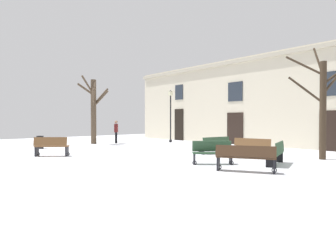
{
  "coord_description": "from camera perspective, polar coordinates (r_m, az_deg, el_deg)",
  "views": [
    {
      "loc": [
        11.66,
        -8.88,
        1.68
      ],
      "look_at": [
        0.0,
        1.67,
        1.38
      ],
      "focal_mm": 30.8,
      "sensor_mm": 36.0,
      "label": 1
    }
  ],
  "objects": [
    {
      "name": "ground_plane",
      "position": [
        14.75,
        -4.83,
        -5.45
      ],
      "size": [
        34.37,
        34.37,
        0.0
      ],
      "primitive_type": "plane",
      "color": "white"
    },
    {
      "name": "building_facade",
      "position": [
        20.99,
        14.05,
        4.92
      ],
      "size": [
        21.48,
        0.6,
        6.07
      ],
      "color": "beige",
      "rests_on": "ground"
    },
    {
      "name": "tree_right_of_center",
      "position": [
        14.14,
        28.23,
        3.97
      ],
      "size": [
        1.97,
        2.19,
        5.01
      ],
      "color": "#382B1E",
      "rests_on": "ground"
    },
    {
      "name": "tree_near_facade",
      "position": [
        21.43,
        -14.52,
        3.42
      ],
      "size": [
        2.49,
        2.32,
        4.82
      ],
      "color": "#4C3D2D",
      "rests_on": "ground"
    },
    {
      "name": "streetlamp",
      "position": [
        22.25,
        0.51,
        3.09
      ],
      "size": [
        0.3,
        0.3,
        4.04
      ],
      "color": "black",
      "rests_on": "ground"
    },
    {
      "name": "litter_bin",
      "position": [
        18.82,
        -24.0,
        -2.95
      ],
      "size": [
        0.42,
        0.42,
        0.77
      ],
      "color": "black",
      "rests_on": "ground"
    },
    {
      "name": "bench_near_center_tree",
      "position": [
        14.93,
        9.22,
        -3.65
      ],
      "size": [
        0.66,
        1.85,
        0.85
      ],
      "rotation": [
        0.0,
        0.0,
        4.58
      ],
      "color": "#2D4C33",
      "rests_on": "ground"
    },
    {
      "name": "bench_by_litter_bin",
      "position": [
        14.32,
        16.5,
        -3.92
      ],
      "size": [
        1.86,
        0.69,
        0.84
      ],
      "rotation": [
        0.0,
        0.0,
        3.28
      ],
      "color": "brown",
      "rests_on": "ground"
    },
    {
      "name": "bench_back_to_back_left",
      "position": [
        11.27,
        8.74,
        -5.18
      ],
      "size": [
        1.36,
        1.43,
        0.9
      ],
      "rotation": [
        0.0,
        0.0,
        0.84
      ],
      "color": "#2D4C33",
      "rests_on": "ground"
    },
    {
      "name": "bench_far_corner",
      "position": [
        14.61,
        -22.07,
        -3.74
      ],
      "size": [
        1.33,
        1.47,
        0.91
      ],
      "rotation": [
        0.0,
        0.0,
        4.02
      ],
      "color": "brown",
      "rests_on": "ground"
    },
    {
      "name": "bench_back_to_back_right",
      "position": [
        11.71,
        20.68,
        -5.0
      ],
      "size": [
        0.94,
        1.76,
        0.88
      ],
      "rotation": [
        0.0,
        0.0,
        5.03
      ],
      "color": "#2D4C33",
      "rests_on": "ground"
    },
    {
      "name": "bench_near_lamp",
      "position": [
        9.75,
        15.06,
        -6.02
      ],
      "size": [
        1.89,
        1.29,
        0.88
      ],
      "rotation": [
        0.0,
        0.0,
        3.63
      ],
      "color": "#3D2819",
      "rests_on": "ground"
    },
    {
      "name": "person_near_bench",
      "position": [
        21.68,
        -10.23,
        -0.9
      ],
      "size": [
        0.43,
        0.42,
        1.69
      ],
      "rotation": [
        0.0,
        0.0,
        5.53
      ],
      "color": "black",
      "rests_on": "ground"
    }
  ]
}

